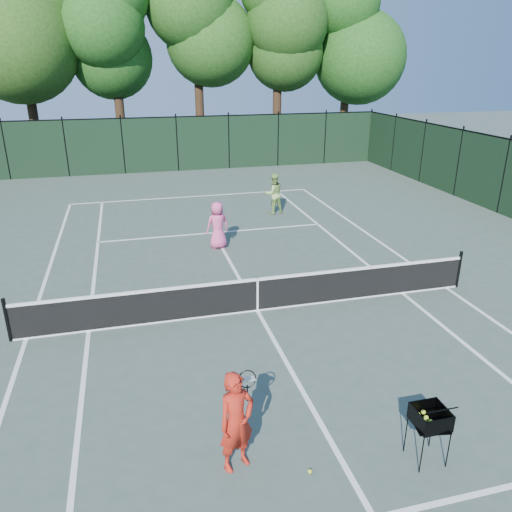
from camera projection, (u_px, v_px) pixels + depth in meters
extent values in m
plane|color=#425047|center=(257.00, 311.00, 12.71)|extent=(90.00, 90.00, 0.00)
cube|color=white|center=(26.00, 339.00, 11.42)|extent=(0.10, 23.77, 0.01)
cube|color=white|center=(446.00, 288.00, 13.99)|extent=(0.10, 23.77, 0.01)
cube|color=white|center=(89.00, 331.00, 11.74)|extent=(0.10, 23.77, 0.01)
cube|color=white|center=(402.00, 293.00, 13.67)|extent=(0.10, 23.77, 0.01)
cube|color=white|center=(193.00, 196.00, 23.41)|extent=(10.97, 0.10, 0.01)
cube|color=white|center=(214.00, 233.00, 18.47)|extent=(8.23, 0.10, 0.01)
cube|color=white|center=(257.00, 311.00, 12.70)|extent=(0.10, 12.80, 0.01)
cube|color=black|center=(257.00, 295.00, 12.54)|extent=(11.60, 0.03, 0.85)
cube|color=white|center=(257.00, 279.00, 12.39)|extent=(11.60, 0.05, 0.07)
cube|color=white|center=(257.00, 310.00, 12.70)|extent=(11.60, 0.05, 0.04)
cube|color=white|center=(257.00, 295.00, 12.54)|extent=(0.05, 0.04, 0.91)
cylinder|color=black|center=(7.00, 320.00, 11.15)|extent=(0.09, 0.09, 1.06)
cylinder|color=black|center=(459.00, 269.00, 13.87)|extent=(0.09, 0.09, 1.06)
cube|color=black|center=(177.00, 145.00, 28.38)|extent=(24.00, 0.05, 3.00)
cylinder|color=black|center=(35.00, 124.00, 29.78)|extent=(0.56, 0.56, 4.80)
ellipsoid|color=#1F4313|center=(16.00, 7.00, 27.48)|extent=(6.80, 6.80, 10.54)
cylinder|color=black|center=(121.00, 127.00, 30.86)|extent=(0.56, 0.56, 4.30)
ellipsoid|color=#164513|center=(112.00, 27.00, 28.82)|extent=(6.00, 6.00, 9.30)
cylinder|color=black|center=(200.00, 118.00, 32.36)|extent=(0.56, 0.56, 5.00)
ellipsoid|color=#1C4915|center=(196.00, 6.00, 29.98)|extent=(7.00, 7.00, 10.85)
cylinder|color=black|center=(277.00, 120.00, 32.97)|extent=(0.56, 0.56, 4.60)
ellipsoid|color=#1B4313|center=(278.00, 22.00, 30.83)|extent=(6.20, 6.20, 9.61)
cylinder|color=black|center=(344.00, 119.00, 34.63)|extent=(0.56, 0.56, 4.40)
ellipsoid|color=#164513|center=(349.00, 31.00, 32.61)|extent=(5.80, 5.80, 8.99)
imported|color=red|center=(236.00, 422.00, 7.55)|extent=(0.72, 0.60, 1.68)
cylinder|color=black|center=(247.00, 393.00, 8.03)|extent=(0.03, 0.03, 0.30)
torus|color=black|center=(247.00, 379.00, 7.93)|extent=(0.30, 0.10, 0.30)
imported|color=#EB5392|center=(218.00, 225.00, 16.72)|extent=(0.87, 0.65, 1.60)
imported|color=#94BE5F|center=(274.00, 194.00, 20.52)|extent=(0.91, 0.76, 1.69)
cylinder|color=black|center=(422.00, 455.00, 7.59)|extent=(0.02, 0.02, 0.68)
cylinder|color=black|center=(448.00, 449.00, 7.70)|extent=(0.02, 0.02, 0.68)
cylinder|color=black|center=(406.00, 434.00, 8.01)|extent=(0.02, 0.02, 0.68)
cylinder|color=black|center=(431.00, 429.00, 8.12)|extent=(0.02, 0.02, 0.68)
cube|color=black|center=(431.00, 417.00, 7.68)|extent=(0.59, 0.59, 0.29)
sphere|color=#C0E02D|center=(430.00, 421.00, 7.71)|extent=(0.07, 0.07, 0.07)
sphere|color=#C0E02D|center=(430.00, 421.00, 7.71)|extent=(0.07, 0.07, 0.07)
sphere|color=#C0E02D|center=(430.00, 421.00, 7.71)|extent=(0.07, 0.07, 0.07)
sphere|color=#C0E02D|center=(430.00, 421.00, 7.71)|extent=(0.07, 0.07, 0.07)
sphere|color=#C0E02D|center=(430.00, 421.00, 7.71)|extent=(0.07, 0.07, 0.07)
sphere|color=#C0E02D|center=(430.00, 421.00, 7.71)|extent=(0.07, 0.07, 0.07)
sphere|color=#C0E02D|center=(430.00, 421.00, 7.71)|extent=(0.07, 0.07, 0.07)
sphere|color=#C0E02D|center=(430.00, 421.00, 7.71)|extent=(0.07, 0.07, 0.07)
sphere|color=#C0E02D|center=(430.00, 421.00, 7.71)|extent=(0.07, 0.07, 0.07)
sphere|color=#C0E02D|center=(430.00, 421.00, 7.71)|extent=(0.07, 0.07, 0.07)
sphere|color=#C0E02D|center=(430.00, 421.00, 7.71)|extent=(0.07, 0.07, 0.07)
sphere|color=#C0E02D|center=(430.00, 421.00, 7.71)|extent=(0.07, 0.07, 0.07)
sphere|color=#C0E02D|center=(430.00, 421.00, 7.71)|extent=(0.07, 0.07, 0.07)
sphere|color=#C0E02D|center=(430.00, 421.00, 7.71)|extent=(0.07, 0.07, 0.07)
sphere|color=#C0E02D|center=(430.00, 421.00, 7.71)|extent=(0.07, 0.07, 0.07)
sphere|color=#C0E02D|center=(430.00, 421.00, 7.71)|extent=(0.07, 0.07, 0.07)
sphere|color=#C5DA2C|center=(310.00, 471.00, 7.69)|extent=(0.07, 0.07, 0.07)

